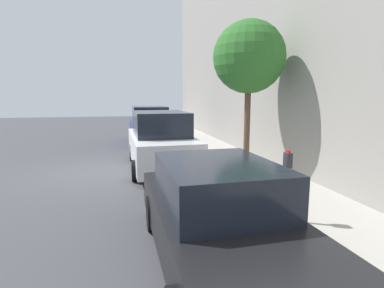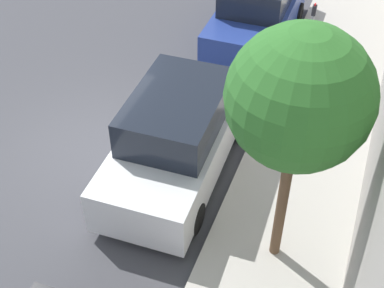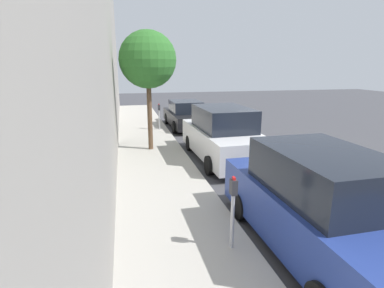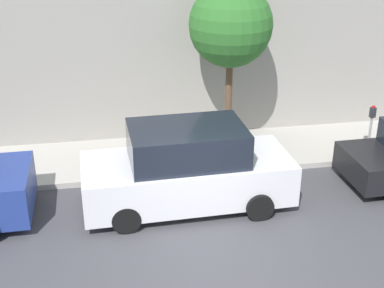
{
  "view_description": "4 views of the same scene",
  "coord_description": "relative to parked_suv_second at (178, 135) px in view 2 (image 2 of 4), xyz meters",
  "views": [
    {
      "loc": [
        1.06,
        -10.18,
        2.47
      ],
      "look_at": [
        3.11,
        -1.02,
        1.0
      ],
      "focal_mm": 28.0,
      "sensor_mm": 36.0,
      "label": 1
    },
    {
      "loc": [
        5.48,
        -7.71,
        8.2
      ],
      "look_at": [
        2.63,
        -0.11,
        1.0
      ],
      "focal_mm": 50.0,
      "sensor_mm": 36.0,
      "label": 2
    },
    {
      "loc": [
        5.77,
        10.4,
        3.41
      ],
      "look_at": [
        3.69,
        1.34,
        1.0
      ],
      "focal_mm": 28.0,
      "sensor_mm": 36.0,
      "label": 3
    },
    {
      "loc": [
        -8.61,
        1.9,
        6.54
      ],
      "look_at": [
        3.45,
        -0.22,
        1.0
      ],
      "focal_mm": 50.0,
      "sensor_mm": 36.0,
      "label": 4
    }
  ],
  "objects": [
    {
      "name": "ground_plane",
      "position": [
        -2.23,
        -0.11,
        -0.93
      ],
      "size": [
        60.0,
        60.0,
        0.0
      ],
      "primitive_type": "plane",
      "color": "#424247"
    },
    {
      "name": "street_tree",
      "position": [
        2.54,
        -1.57,
        2.72
      ],
      "size": [
        2.18,
        2.18,
        4.61
      ],
      "color": "brown",
      "rests_on": "sidewalk"
    },
    {
      "name": "parked_suv_third",
      "position": [
        0.11,
        5.91,
        0.0
      ],
      "size": [
        2.08,
        4.82,
        1.98
      ],
      "color": "navy",
      "rests_on": "ground_plane"
    },
    {
      "name": "parking_meter_far",
      "position": [
        1.72,
        5.66,
        0.07
      ],
      "size": [
        0.11,
        0.15,
        1.39
      ],
      "color": "#ADADB2",
      "rests_on": "sidewalk"
    },
    {
      "name": "sidewalk",
      "position": [
        2.56,
        -0.11,
        -0.86
      ],
      "size": [
        2.58,
        32.0,
        0.15
      ],
      "color": "#B2ADA3",
      "rests_on": "ground_plane"
    },
    {
      "name": "parked_suv_second",
      "position": [
        0.0,
        0.0,
        0.0
      ],
      "size": [
        2.1,
        4.86,
        1.98
      ],
      "color": "silver",
      "rests_on": "ground_plane"
    }
  ]
}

